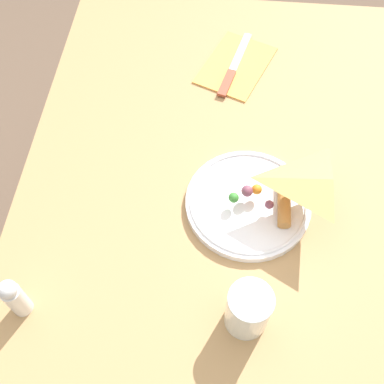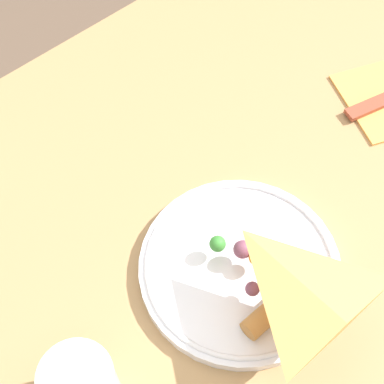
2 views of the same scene
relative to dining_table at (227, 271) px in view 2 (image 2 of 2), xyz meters
The scene contains 3 objects.
ground_plane 0.63m from the dining_table, ahead, with size 6.00×6.00×0.00m, color brown.
dining_table is the anchor object (origin of this frame).
plate_pizza 0.12m from the dining_table, 120.62° to the right, with size 0.24×0.24×0.05m.
Camera 2 is at (-0.25, -0.21, 1.36)m, focal length 55.00 mm.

